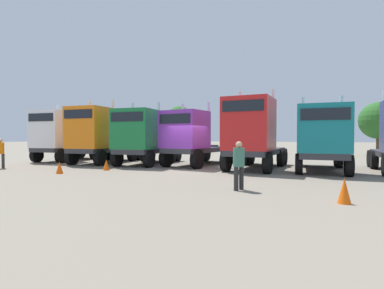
{
  "coord_description": "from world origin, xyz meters",
  "views": [
    {
      "loc": [
        6.81,
        -15.62,
        1.86
      ],
      "look_at": [
        -0.82,
        2.39,
        1.35
      ],
      "focal_mm": 27.85,
      "sensor_mm": 36.0,
      "label": 1
    }
  ],
  "objects_px": {
    "semi_truck_green": "(141,137)",
    "visitor_with_camera": "(239,162)",
    "traffic_cone_mid": "(59,168)",
    "traffic_cone_near": "(344,191)",
    "semi_truck_white": "(60,136)",
    "semi_truck_purple": "(192,138)",
    "semi_truck_orange": "(96,136)",
    "semi_truck_teal": "(322,138)",
    "semi_truck_red": "(252,133)",
    "traffic_cone_far": "(106,165)",
    "visitor_in_hivis": "(0,151)"
  },
  "relations": [
    {
      "from": "semi_truck_purple",
      "to": "semi_truck_teal",
      "type": "height_order",
      "value": "semi_truck_purple"
    },
    {
      "from": "semi_truck_orange",
      "to": "visitor_in_hivis",
      "type": "bearing_deg",
      "value": -40.37
    },
    {
      "from": "semi_truck_green",
      "to": "visitor_with_camera",
      "type": "relative_size",
      "value": 3.72
    },
    {
      "from": "semi_truck_white",
      "to": "semi_truck_red",
      "type": "bearing_deg",
      "value": 83.29
    },
    {
      "from": "visitor_with_camera",
      "to": "traffic_cone_far",
      "type": "relative_size",
      "value": 2.87
    },
    {
      "from": "semi_truck_teal",
      "to": "visitor_in_hivis",
      "type": "height_order",
      "value": "semi_truck_teal"
    },
    {
      "from": "visitor_with_camera",
      "to": "traffic_cone_mid",
      "type": "relative_size",
      "value": 2.86
    },
    {
      "from": "semi_truck_teal",
      "to": "traffic_cone_near",
      "type": "xyz_separation_m",
      "value": [
        0.49,
        -7.6,
        -1.43
      ]
    },
    {
      "from": "traffic_cone_near",
      "to": "traffic_cone_far",
      "type": "bearing_deg",
      "value": 160.32
    },
    {
      "from": "semi_truck_green",
      "to": "traffic_cone_mid",
      "type": "xyz_separation_m",
      "value": [
        -1.44,
        -5.3,
        -1.55
      ]
    },
    {
      "from": "semi_truck_red",
      "to": "visitor_in_hivis",
      "type": "bearing_deg",
      "value": -68.05
    },
    {
      "from": "traffic_cone_near",
      "to": "traffic_cone_mid",
      "type": "relative_size",
      "value": 1.21
    },
    {
      "from": "traffic_cone_near",
      "to": "traffic_cone_far",
      "type": "relative_size",
      "value": 1.21
    },
    {
      "from": "semi_truck_teal",
      "to": "semi_truck_orange",
      "type": "bearing_deg",
      "value": -89.81
    },
    {
      "from": "semi_truck_orange",
      "to": "traffic_cone_far",
      "type": "distance_m",
      "value": 4.49
    },
    {
      "from": "visitor_in_hivis",
      "to": "traffic_cone_near",
      "type": "distance_m",
      "value": 18.05
    },
    {
      "from": "semi_truck_white",
      "to": "visitor_in_hivis",
      "type": "xyz_separation_m",
      "value": [
        0.67,
        -5.04,
        -0.93
      ]
    },
    {
      "from": "semi_truck_purple",
      "to": "semi_truck_teal",
      "type": "relative_size",
      "value": 1.02
    },
    {
      "from": "traffic_cone_near",
      "to": "semi_truck_green",
      "type": "bearing_deg",
      "value": 147.23
    },
    {
      "from": "semi_truck_purple",
      "to": "semi_truck_red",
      "type": "bearing_deg",
      "value": 85.42
    },
    {
      "from": "visitor_with_camera",
      "to": "traffic_cone_near",
      "type": "relative_size",
      "value": 2.37
    },
    {
      "from": "semi_truck_red",
      "to": "traffic_cone_far",
      "type": "xyz_separation_m",
      "value": [
        -7.49,
        -3.1,
        -1.76
      ]
    },
    {
      "from": "semi_truck_red",
      "to": "traffic_cone_far",
      "type": "distance_m",
      "value": 8.29
    },
    {
      "from": "semi_truck_purple",
      "to": "traffic_cone_far",
      "type": "bearing_deg",
      "value": -33.32
    },
    {
      "from": "semi_truck_white",
      "to": "traffic_cone_near",
      "type": "xyz_separation_m",
      "value": [
        18.54,
        -7.49,
        -1.6
      ]
    },
    {
      "from": "visitor_in_hivis",
      "to": "semi_truck_orange",
      "type": "bearing_deg",
      "value": 112.16
    },
    {
      "from": "visitor_with_camera",
      "to": "traffic_cone_far",
      "type": "bearing_deg",
      "value": 4.45
    },
    {
      "from": "semi_truck_white",
      "to": "semi_truck_teal",
      "type": "xyz_separation_m",
      "value": [
        18.05,
        0.11,
        -0.16
      ]
    },
    {
      "from": "semi_truck_white",
      "to": "semi_truck_purple",
      "type": "xyz_separation_m",
      "value": [
        10.5,
        0.62,
        -0.18
      ]
    },
    {
      "from": "semi_truck_purple",
      "to": "traffic_cone_far",
      "type": "height_order",
      "value": "semi_truck_purple"
    },
    {
      "from": "semi_truck_red",
      "to": "visitor_with_camera",
      "type": "xyz_separation_m",
      "value": [
        0.84,
        -6.34,
        -1.07
      ]
    },
    {
      "from": "semi_truck_teal",
      "to": "traffic_cone_far",
      "type": "relative_size",
      "value": 10.99
    },
    {
      "from": "visitor_in_hivis",
      "to": "visitor_with_camera",
      "type": "height_order",
      "value": "visitor_in_hivis"
    },
    {
      "from": "semi_truck_green",
      "to": "semi_truck_red",
      "type": "xyz_separation_m",
      "value": [
        7.19,
        -0.01,
        0.2
      ]
    },
    {
      "from": "semi_truck_white",
      "to": "visitor_with_camera",
      "type": "relative_size",
      "value": 3.74
    },
    {
      "from": "semi_truck_orange",
      "to": "traffic_cone_near",
      "type": "bearing_deg",
      "value": 60.16
    },
    {
      "from": "semi_truck_green",
      "to": "traffic_cone_near",
      "type": "height_order",
      "value": "semi_truck_green"
    },
    {
      "from": "semi_truck_orange",
      "to": "visitor_with_camera",
      "type": "height_order",
      "value": "semi_truck_orange"
    },
    {
      "from": "semi_truck_green",
      "to": "semi_truck_purple",
      "type": "xyz_separation_m",
      "value": [
        3.2,
        0.88,
        -0.07
      ]
    },
    {
      "from": "visitor_with_camera",
      "to": "semi_truck_green",
      "type": "bearing_deg",
      "value": -12.63
    },
    {
      "from": "semi_truck_orange",
      "to": "semi_truck_teal",
      "type": "bearing_deg",
      "value": 88.21
    },
    {
      "from": "semi_truck_white",
      "to": "semi_truck_purple",
      "type": "bearing_deg",
      "value": 87.71
    },
    {
      "from": "semi_truck_teal",
      "to": "visitor_in_hivis",
      "type": "xyz_separation_m",
      "value": [
        -17.38,
        -5.15,
        -0.77
      ]
    },
    {
      "from": "visitor_with_camera",
      "to": "visitor_in_hivis",
      "type": "bearing_deg",
      "value": 19.61
    },
    {
      "from": "semi_truck_green",
      "to": "visitor_with_camera",
      "type": "height_order",
      "value": "semi_truck_green"
    },
    {
      "from": "traffic_cone_far",
      "to": "semi_truck_red",
      "type": "bearing_deg",
      "value": 22.52
    },
    {
      "from": "traffic_cone_near",
      "to": "semi_truck_orange",
      "type": "bearing_deg",
      "value": 154.64
    },
    {
      "from": "semi_truck_orange",
      "to": "semi_truck_purple",
      "type": "bearing_deg",
      "value": 95.67
    },
    {
      "from": "semi_truck_white",
      "to": "semi_truck_teal",
      "type": "relative_size",
      "value": 0.98
    },
    {
      "from": "semi_truck_green",
      "to": "traffic_cone_mid",
      "type": "relative_size",
      "value": 10.65
    }
  ]
}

